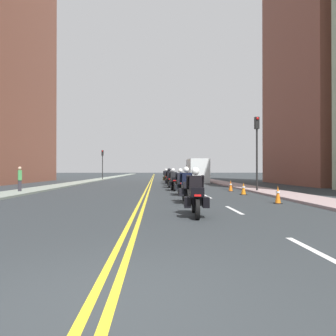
{
  "coord_description": "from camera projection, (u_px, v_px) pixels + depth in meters",
  "views": [
    {
      "loc": [
        0.61,
        -3.54,
        1.47
      ],
      "look_at": [
        1.65,
        23.01,
        1.66
      ],
      "focal_mm": 33.68,
      "sensor_mm": 36.0,
      "label": 1
    }
  ],
  "objects": [
    {
      "name": "ground_plane",
      "position": [
        152.0,
        179.0,
        51.47
      ],
      "size": [
        264.0,
        264.0,
        0.0
      ],
      "primitive_type": "plane",
      "color": "#2A2F32"
    },
    {
      "name": "sidewalk_left",
      "position": [
        102.0,
        179.0,
        51.15
      ],
      "size": [
        2.23,
        144.0,
        0.12
      ],
      "primitive_type": "cube",
      "color": "gray",
      "rests_on": "ground"
    },
    {
      "name": "sidewalk_right",
      "position": [
        201.0,
        179.0,
        51.79
      ],
      "size": [
        2.23,
        144.0,
        0.12
      ],
      "primitive_type": "cube",
      "color": "gray",
      "rests_on": "ground"
    },
    {
      "name": "centreline_yellow_inner",
      "position": [
        151.0,
        179.0,
        51.46
      ],
      "size": [
        0.12,
        132.0,
        0.01
      ],
      "primitive_type": "cube",
      "color": "yellow",
      "rests_on": "ground"
    },
    {
      "name": "centreline_yellow_outer",
      "position": [
        153.0,
        179.0,
        51.47
      ],
      "size": [
        0.12,
        132.0,
        0.01
      ],
      "primitive_type": "cube",
      "color": "yellow",
      "rests_on": "ground"
    },
    {
      "name": "lane_dashes_white",
      "position": [
        184.0,
        184.0,
        32.62
      ],
      "size": [
        0.14,
        56.4,
        0.01
      ],
      "color": "silver",
      "rests_on": "ground"
    },
    {
      "name": "building_right_1",
      "position": [
        316.0,
        31.0,
        32.66
      ],
      "size": [
        6.66,
        13.84,
        31.91
      ],
      "color": "brown",
      "rests_on": "ground"
    },
    {
      "name": "motorcycle_0",
      "position": [
        196.0,
        196.0,
        10.03
      ],
      "size": [
        0.78,
        2.22,
        1.57
      ],
      "rotation": [
        0.0,
        0.0,
        -0.05
      ],
      "color": "black",
      "rests_on": "ground"
    },
    {
      "name": "motorcycle_1",
      "position": [
        187.0,
        188.0,
        14.14
      ],
      "size": [
        0.77,
        2.23,
        1.63
      ],
      "rotation": [
        0.0,
        0.0,
        0.03
      ],
      "color": "black",
      "rests_on": "ground"
    },
    {
      "name": "motorcycle_2",
      "position": [
        181.0,
        184.0,
        18.48
      ],
      "size": [
        0.78,
        2.1,
        1.58
      ],
      "rotation": [
        0.0,
        0.0,
        0.04
      ],
      "color": "black",
      "rests_on": "ground"
    },
    {
      "name": "motorcycle_3",
      "position": [
        173.0,
        182.0,
        22.68
      ],
      "size": [
        0.78,
        2.17,
        1.62
      ],
      "rotation": [
        0.0,
        0.0,
        0.06
      ],
      "color": "black",
      "rests_on": "ground"
    },
    {
      "name": "motorcycle_4",
      "position": [
        169.0,
        180.0,
        26.72
      ],
      "size": [
        0.77,
        2.26,
        1.66
      ],
      "rotation": [
        0.0,
        0.0,
        -0.01
      ],
      "color": "black",
      "rests_on": "ground"
    },
    {
      "name": "motorcycle_5",
      "position": [
        169.0,
        179.0,
        30.61
      ],
      "size": [
        0.77,
        2.25,
        1.58
      ],
      "rotation": [
        0.0,
        0.0,
        0.03
      ],
      "color": "black",
      "rests_on": "ground"
    },
    {
      "name": "motorcycle_6",
      "position": [
        166.0,
        178.0,
        34.69
      ],
      "size": [
        0.77,
        2.25,
        1.64
      ],
      "rotation": [
        0.0,
        0.0,
        0.02
      ],
      "color": "black",
      "rests_on": "ground"
    },
    {
      "name": "motorcycle_7",
      "position": [
        166.0,
        176.0,
        39.6
      ],
      "size": [
        0.77,
        2.19,
        1.67
      ],
      "rotation": [
        0.0,
        0.0,
        0.03
      ],
      "color": "black",
      "rests_on": "ground"
    },
    {
      "name": "traffic_cone_0",
      "position": [
        244.0,
        189.0,
        18.85
      ],
      "size": [
        0.36,
        0.36,
        0.73
      ],
      "color": "black",
      "rests_on": "ground"
    },
    {
      "name": "traffic_cone_1",
      "position": [
        278.0,
        195.0,
        13.84
      ],
      "size": [
        0.31,
        0.31,
        0.8
      ],
      "color": "black",
      "rests_on": "ground"
    },
    {
      "name": "traffic_cone_2",
      "position": [
        231.0,
        186.0,
        21.94
      ],
      "size": [
        0.35,
        0.35,
        0.77
      ],
      "color": "black",
      "rests_on": "ground"
    },
    {
      "name": "traffic_light_near",
      "position": [
        257.0,
        140.0,
        21.1
      ],
      "size": [
        0.28,
        0.38,
        5.04
      ],
      "color": "black",
      "rests_on": "ground"
    },
    {
      "name": "traffic_light_far",
      "position": [
        102.0,
        159.0,
        47.31
      ],
      "size": [
        0.28,
        0.38,
        4.47
      ],
      "color": "black",
      "rests_on": "ground"
    },
    {
      "name": "pedestrian_0",
      "position": [
        20.0,
        179.0,
        20.33
      ],
      "size": [
        0.36,
        0.42,
        1.71
      ],
      "rotation": [
        0.0,
        0.0,
        2.04
      ],
      "color": "#2B272E",
      "rests_on": "ground"
    },
    {
      "name": "parked_truck",
      "position": [
        197.0,
        172.0,
        38.18
      ],
      "size": [
        2.2,
        6.5,
        2.8
      ],
      "color": "silver",
      "rests_on": "ground"
    }
  ]
}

